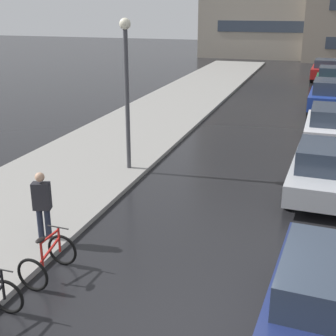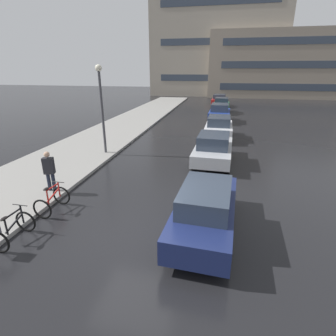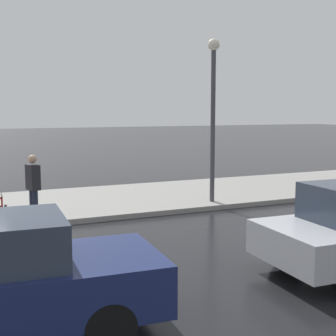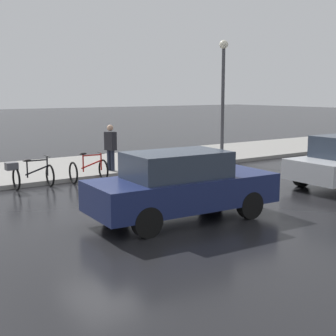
{
  "view_description": "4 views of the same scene",
  "coord_description": "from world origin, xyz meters",
  "px_view_note": "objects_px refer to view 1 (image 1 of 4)",
  "views": [
    {
      "loc": [
        1.64,
        -6.31,
        5.33
      ],
      "look_at": [
        -1.91,
        4.6,
        1.32
      ],
      "focal_mm": 50.0,
      "sensor_mm": 36.0,
      "label": 1
    },
    {
      "loc": [
        2.31,
        -6.28,
        4.72
      ],
      "look_at": [
        0.29,
        3.71,
        0.87
      ],
      "focal_mm": 28.0,
      "sensor_mm": 36.0,
      "label": 2
    },
    {
      "loc": [
        7.98,
        0.53,
        2.89
      ],
      "look_at": [
        -1.62,
        4.83,
        1.58
      ],
      "focal_mm": 50.0,
      "sensor_mm": 36.0,
      "label": 3
    },
    {
      "loc": [
        10.39,
        -5.53,
        2.91
      ],
      "look_at": [
        0.36,
        1.5,
        0.9
      ],
      "focal_mm": 50.0,
      "sensor_mm": 36.0,
      "label": 4
    }
  ],
  "objects_px": {
    "car_white": "(330,126)",
    "pedestrian": "(42,204)",
    "car_navy": "(323,297)",
    "car_green": "(330,81)",
    "bicycle_second": "(48,260)",
    "car_silver": "(325,170)",
    "car_red": "(325,70)",
    "car_blue": "(329,96)",
    "streetlamp": "(127,78)"
  },
  "relations": [
    {
      "from": "car_white",
      "to": "car_blue",
      "type": "relative_size",
      "value": 1.02
    },
    {
      "from": "car_silver",
      "to": "streetlamp",
      "type": "bearing_deg",
      "value": 178.2
    },
    {
      "from": "car_blue",
      "to": "car_red",
      "type": "height_order",
      "value": "car_blue"
    },
    {
      "from": "car_navy",
      "to": "car_green",
      "type": "relative_size",
      "value": 1.08
    },
    {
      "from": "car_blue",
      "to": "pedestrian",
      "type": "xyz_separation_m",
      "value": [
        -6.3,
        -17.08,
        0.14
      ]
    },
    {
      "from": "streetlamp",
      "to": "bicycle_second",
      "type": "bearing_deg",
      "value": -81.96
    },
    {
      "from": "car_navy",
      "to": "pedestrian",
      "type": "bearing_deg",
      "value": 166.39
    },
    {
      "from": "car_blue",
      "to": "car_navy",
      "type": "bearing_deg",
      "value": -90.25
    },
    {
      "from": "bicycle_second",
      "to": "car_blue",
      "type": "relative_size",
      "value": 0.29
    },
    {
      "from": "car_navy",
      "to": "car_green",
      "type": "bearing_deg",
      "value": 89.57
    },
    {
      "from": "car_silver",
      "to": "car_green",
      "type": "xyz_separation_m",
      "value": [
        0.21,
        17.64,
        0.05
      ]
    },
    {
      "from": "car_silver",
      "to": "car_navy",
      "type": "bearing_deg",
      "value": -89.79
    },
    {
      "from": "car_silver",
      "to": "car_red",
      "type": "distance_m",
      "value": 23.16
    },
    {
      "from": "car_white",
      "to": "pedestrian",
      "type": "relative_size",
      "value": 2.28
    },
    {
      "from": "bicycle_second",
      "to": "streetlamp",
      "type": "relative_size",
      "value": 0.23
    },
    {
      "from": "car_blue",
      "to": "streetlamp",
      "type": "bearing_deg",
      "value": -118.22
    },
    {
      "from": "car_navy",
      "to": "car_red",
      "type": "height_order",
      "value": "car_red"
    },
    {
      "from": "car_blue",
      "to": "car_green",
      "type": "height_order",
      "value": "car_green"
    },
    {
      "from": "car_red",
      "to": "car_blue",
      "type": "bearing_deg",
      "value": -88.83
    },
    {
      "from": "bicycle_second",
      "to": "car_green",
      "type": "relative_size",
      "value": 0.27
    },
    {
      "from": "car_white",
      "to": "car_red",
      "type": "xyz_separation_m",
      "value": [
        -0.3,
        17.74,
        -0.02
      ]
    },
    {
      "from": "car_blue",
      "to": "streetlamp",
      "type": "distance_m",
      "value": 13.61
    },
    {
      "from": "car_white",
      "to": "pedestrian",
      "type": "xyz_separation_m",
      "value": [
        -6.37,
        -10.48,
        0.17
      ]
    },
    {
      "from": "car_silver",
      "to": "car_blue",
      "type": "height_order",
      "value": "car_blue"
    },
    {
      "from": "car_silver",
      "to": "car_green",
      "type": "height_order",
      "value": "car_green"
    },
    {
      "from": "car_silver",
      "to": "streetlamp",
      "type": "distance_m",
      "value": 6.67
    },
    {
      "from": "car_red",
      "to": "pedestrian",
      "type": "relative_size",
      "value": 2.18
    },
    {
      "from": "pedestrian",
      "to": "streetlamp",
      "type": "height_order",
      "value": "streetlamp"
    },
    {
      "from": "car_white",
      "to": "streetlamp",
      "type": "bearing_deg",
      "value": -140.85
    },
    {
      "from": "car_red",
      "to": "streetlamp",
      "type": "height_order",
      "value": "streetlamp"
    },
    {
      "from": "car_navy",
      "to": "car_blue",
      "type": "relative_size",
      "value": 1.13
    },
    {
      "from": "car_white",
      "to": "car_green",
      "type": "xyz_separation_m",
      "value": [
        0.03,
        12.23,
        0.02
      ]
    },
    {
      "from": "car_white",
      "to": "streetlamp",
      "type": "relative_size",
      "value": 0.81
    },
    {
      "from": "bicycle_second",
      "to": "car_silver",
      "type": "relative_size",
      "value": 0.26
    },
    {
      "from": "car_blue",
      "to": "bicycle_second",
      "type": "bearing_deg",
      "value": -106.44
    },
    {
      "from": "bicycle_second",
      "to": "car_navy",
      "type": "relative_size",
      "value": 0.25
    },
    {
      "from": "car_navy",
      "to": "pedestrian",
      "type": "xyz_separation_m",
      "value": [
        -6.22,
        1.51,
        0.19
      ]
    },
    {
      "from": "car_white",
      "to": "streetlamp",
      "type": "height_order",
      "value": "streetlamp"
    },
    {
      "from": "bicycle_second",
      "to": "car_silver",
      "type": "xyz_separation_m",
      "value": [
        5.31,
        6.34,
        0.39
      ]
    },
    {
      "from": "bicycle_second",
      "to": "car_blue",
      "type": "xyz_separation_m",
      "value": [
        5.42,
        18.36,
        0.46
      ]
    },
    {
      "from": "car_navy",
      "to": "car_green",
      "type": "xyz_separation_m",
      "value": [
        0.18,
        24.21,
        0.04
      ]
    },
    {
      "from": "car_navy",
      "to": "car_white",
      "type": "height_order",
      "value": "car_white"
    },
    {
      "from": "car_green",
      "to": "car_red",
      "type": "xyz_separation_m",
      "value": [
        -0.33,
        5.52,
        -0.03
      ]
    },
    {
      "from": "car_green",
      "to": "pedestrian",
      "type": "xyz_separation_m",
      "value": [
        -6.41,
        -22.7,
        0.15
      ]
    },
    {
      "from": "car_white",
      "to": "car_red",
      "type": "height_order",
      "value": "car_white"
    },
    {
      "from": "car_red",
      "to": "car_white",
      "type": "bearing_deg",
      "value": -89.05
    },
    {
      "from": "car_silver",
      "to": "car_blue",
      "type": "bearing_deg",
      "value": 89.5
    },
    {
      "from": "car_silver",
      "to": "car_blue",
      "type": "xyz_separation_m",
      "value": [
        0.11,
        12.02,
        0.07
      ]
    },
    {
      "from": "car_white",
      "to": "car_blue",
      "type": "bearing_deg",
      "value": 90.59
    },
    {
      "from": "pedestrian",
      "to": "streetlamp",
      "type": "relative_size",
      "value": 0.36
    }
  ]
}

